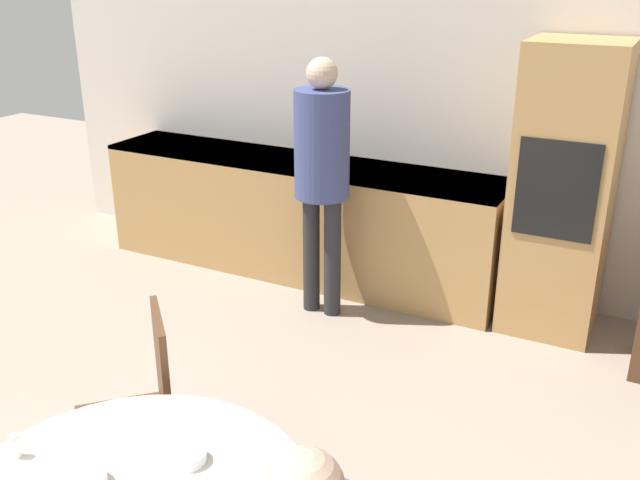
# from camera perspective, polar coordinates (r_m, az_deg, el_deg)

# --- Properties ---
(wall_back) EXTENTS (7.00, 0.05, 2.60)m
(wall_back) POSITION_cam_1_polar(r_m,az_deg,el_deg) (5.14, 10.70, 10.07)
(wall_back) COLOR silver
(wall_back) RESTS_ON ground_plane
(kitchen_counter) EXTENTS (3.15, 0.60, 0.90)m
(kitchen_counter) POSITION_cam_1_polar(r_m,az_deg,el_deg) (5.46, -1.80, 1.98)
(kitchen_counter) COLOR tan
(kitchen_counter) RESTS_ON ground_plane
(oven_unit) EXTENTS (0.59, 0.59, 1.86)m
(oven_unit) POSITION_cam_1_polar(r_m,az_deg,el_deg) (4.73, 18.87, 3.66)
(oven_unit) COLOR tan
(oven_unit) RESTS_ON ground_plane
(chair_far_left) EXTENTS (0.57, 0.57, 0.93)m
(chair_far_left) POSITION_cam_1_polar(r_m,az_deg,el_deg) (3.23, -13.90, -12.61)
(chair_far_left) COLOR #51331E
(chair_far_left) RESTS_ON ground_plane
(person_standing) EXTENTS (0.36, 0.36, 1.74)m
(person_standing) POSITION_cam_1_polar(r_m,az_deg,el_deg) (4.62, 0.15, 6.30)
(person_standing) COLOR #262628
(person_standing) RESTS_ON ground_plane
(bowl_near) EXTENTS (0.12, 0.12, 0.04)m
(bowl_near) POSITION_cam_1_polar(r_m,az_deg,el_deg) (2.52, -10.49, -16.65)
(bowl_near) COLOR silver
(bowl_near) RESTS_ON dining_table
(bowl_centre) EXTENTS (0.15, 0.15, 0.05)m
(bowl_centre) POSITION_cam_1_polar(r_m,az_deg,el_deg) (2.50, -18.46, -17.75)
(bowl_centre) COLOR white
(bowl_centre) RESTS_ON dining_table
(salt_shaker) EXTENTS (0.03, 0.03, 0.09)m
(salt_shaker) POSITION_cam_1_polar(r_m,az_deg,el_deg) (2.69, -23.20, -14.90)
(salt_shaker) COLOR white
(salt_shaker) RESTS_ON dining_table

